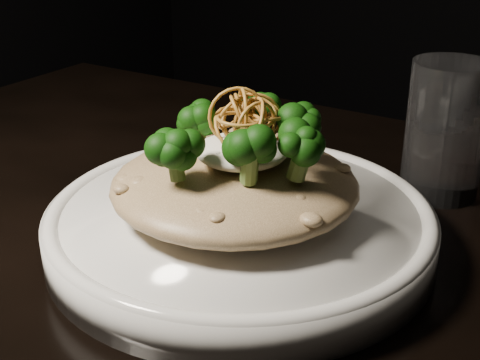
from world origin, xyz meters
name	(u,v)px	position (x,y,z in m)	size (l,w,h in m)	color
plate	(240,227)	(-0.05, 0.05, 0.77)	(0.29, 0.29, 0.03)	silver
risotto	(235,184)	(-0.05, 0.05, 0.80)	(0.19, 0.19, 0.04)	brown
broccoli	(242,127)	(-0.04, 0.05, 0.85)	(0.15, 0.15, 0.05)	black
cheese	(242,151)	(-0.04, 0.05, 0.83)	(0.07, 0.07, 0.02)	white
shallots	(249,113)	(-0.04, 0.06, 0.86)	(0.05, 0.05, 0.03)	brown
drinking_glass	(445,130)	(0.06, 0.22, 0.81)	(0.07, 0.07, 0.12)	white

